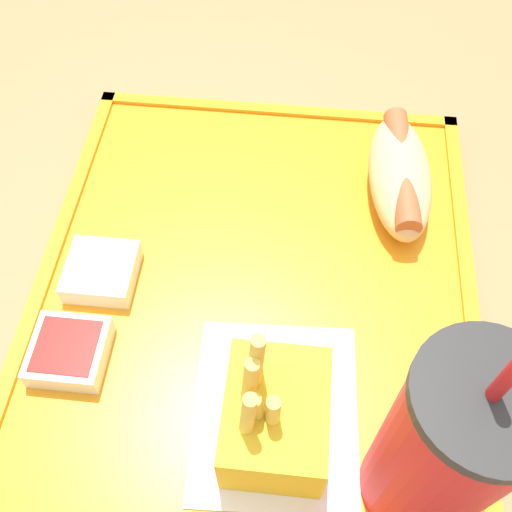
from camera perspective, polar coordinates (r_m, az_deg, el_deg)
name	(u,v)px	position (r m, az deg, el deg)	size (l,w,h in m)	color
ground_plane	(253,471)	(1.23, -0.28, -19.79)	(8.00, 8.00, 0.00)	#ADA393
dining_table	(252,400)	(0.86, -0.38, -13.55)	(1.20, 0.85, 0.76)	olive
food_tray	(256,279)	(0.50, 0.00, -2.25)	(0.41, 0.36, 0.01)	orange
paper_napkin	(275,412)	(0.44, 1.87, -14.59)	(0.14, 0.12, 0.00)	white
soda_cup	(444,449)	(0.36, 17.49, -17.12)	(0.07, 0.07, 0.20)	red
hot_dog_far	(400,174)	(0.54, 13.54, 7.56)	(0.14, 0.06, 0.04)	#DBB270
fries_carton	(274,417)	(0.41, 1.69, -15.05)	(0.08, 0.07, 0.12)	gold
sauce_cup_mayo	(101,271)	(0.50, -14.51, -1.39)	(0.05, 0.05, 0.02)	silver
sauce_cup_ketchup	(69,351)	(0.47, -17.37, -8.65)	(0.05, 0.05, 0.02)	silver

